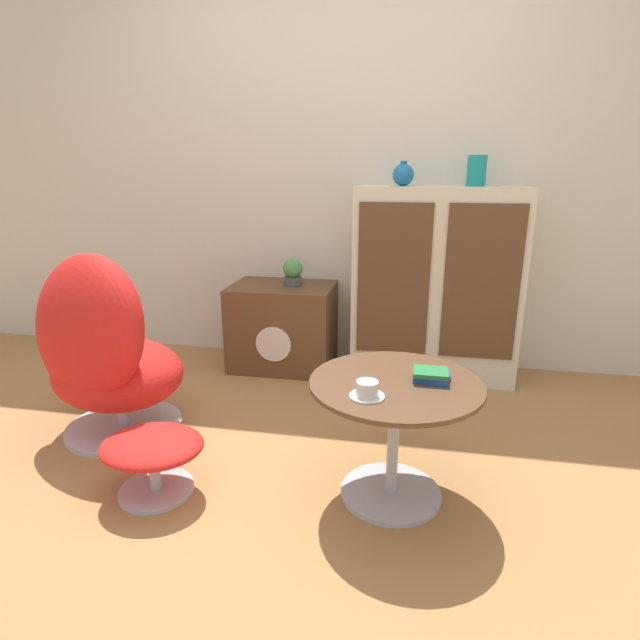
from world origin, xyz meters
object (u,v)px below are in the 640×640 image
Objects in this scene: sideboard at (435,285)px; vase_inner_left at (477,171)px; vase_leftmost at (403,175)px; teacup at (367,391)px; coffee_table at (394,419)px; potted_plant at (293,272)px; egg_chair at (104,353)px; tv_console at (283,326)px; book_stack at (431,375)px; ottoman at (153,451)px.

vase_inner_left is at bearing 1.20° from sideboard.
sideboard is at bearing -1.00° from vase_leftmost.
vase_leftmost is 1.12× the size of teacup.
coffee_table is 1.63m from vase_inner_left.
coffee_table is at bearing -105.41° from vase_inner_left.
potted_plant reaches higher than teacup.
sideboard reaches higher than coffee_table.
sideboard is at bearing 34.88° from egg_chair.
tv_console is at bearing -177.66° from sideboard.
tv_console is 1.49m from vase_inner_left.
egg_chair is at bearing -119.71° from tv_console.
potted_plant is at bearing -176.34° from vase_leftmost.
sideboard is 1.00m from tv_console.
potted_plant is (0.07, 0.00, 0.36)m from tv_console.
book_stack is at bearing -82.19° from vase_leftmost.
potted_plant is (-1.06, -0.04, -0.61)m from vase_inner_left.
potted_plant is at bearing 123.97° from book_stack.
sideboard is at bearing -178.80° from vase_inner_left.
coffee_table is 0.22m from book_stack.
potted_plant is (-0.88, -0.04, 0.05)m from sideboard.
book_stack reaches higher than ottoman.
ottoman is 0.90m from teacup.
vase_leftmost is at bearing 3.36° from tv_console.
book_stack is at bearing 14.04° from coffee_table.
coffee_table is (-0.18, -1.30, -0.24)m from sideboard.
book_stack is at bearing -53.82° from tv_console.
egg_chair is 2.25× the size of ottoman.
egg_chair is 2.19m from vase_inner_left.
potted_plant is at bearing 81.02° from ottoman.
teacup is (0.61, -1.42, -0.12)m from potted_plant.
vase_leftmost is 0.41m from vase_inner_left.
tv_console is 4.65× the size of vase_leftmost.
sideboard is 1.34m from coffee_table.
vase_leftmost reaches higher than tv_console.
ottoman is at bearing -131.30° from vase_inner_left.
coffee_table is 1.58m from vase_leftmost.
potted_plant is at bearing 0.57° from tv_console.
potted_plant is at bearing 57.45° from egg_chair.
ottoman is 0.95m from coffee_table.
vase_leftmost is 0.88m from potted_plant.
egg_chair is at bearing 163.16° from teacup.
vase_leftmost reaches higher than coffee_table.
sideboard is 0.88m from potted_plant.
book_stack is (0.18, -1.28, -0.71)m from vase_leftmost.
tv_console is 5.22× the size of teacup.
ottoman is 1.51m from potted_plant.
vase_inner_left is (0.19, 0.00, 0.66)m from sideboard.
book_stack is (-0.05, -1.27, -0.07)m from sideboard.
coffee_table is at bearing 9.68° from ottoman.
egg_chair is 6.59× the size of vase_leftmost.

